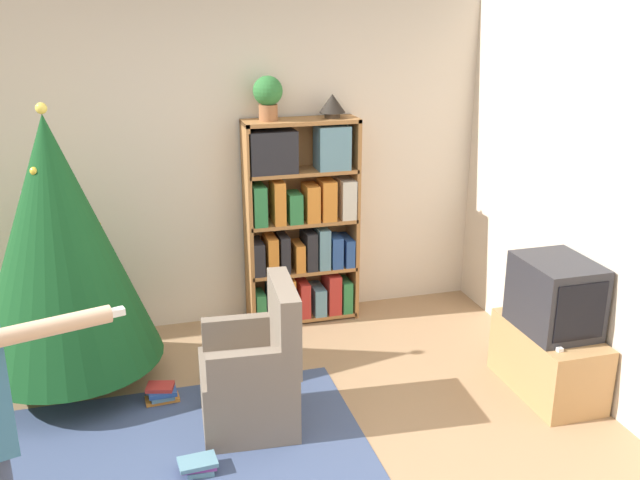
{
  "coord_description": "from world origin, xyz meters",
  "views": [
    {
      "loc": [
        -0.64,
        -3.08,
        2.51
      ],
      "look_at": [
        0.52,
        1.03,
        1.05
      ],
      "focal_mm": 40.0,
      "sensor_mm": 36.0,
      "label": 1
    }
  ],
  "objects_px": {
    "christmas_tree": "(58,243)",
    "armchair": "(254,377)",
    "bookshelf": "(301,223)",
    "table_lamp": "(332,104)",
    "television": "(555,296)",
    "potted_plant": "(268,95)"
  },
  "relations": [
    {
      "from": "christmas_tree",
      "to": "potted_plant",
      "type": "relative_size",
      "value": 5.82
    },
    {
      "from": "christmas_tree",
      "to": "armchair",
      "type": "height_order",
      "value": "christmas_tree"
    },
    {
      "from": "potted_plant",
      "to": "table_lamp",
      "type": "height_order",
      "value": "potted_plant"
    },
    {
      "from": "potted_plant",
      "to": "table_lamp",
      "type": "relative_size",
      "value": 1.64
    },
    {
      "from": "television",
      "to": "table_lamp",
      "type": "relative_size",
      "value": 2.71
    },
    {
      "from": "bookshelf",
      "to": "television",
      "type": "relative_size",
      "value": 3.02
    },
    {
      "from": "television",
      "to": "potted_plant",
      "type": "distance_m",
      "value": 2.46
    },
    {
      "from": "television",
      "to": "armchair",
      "type": "height_order",
      "value": "television"
    },
    {
      "from": "television",
      "to": "armchair",
      "type": "distance_m",
      "value": 1.99
    },
    {
      "from": "bookshelf",
      "to": "christmas_tree",
      "type": "height_order",
      "value": "christmas_tree"
    },
    {
      "from": "table_lamp",
      "to": "potted_plant",
      "type": "bearing_deg",
      "value": 180.0
    },
    {
      "from": "christmas_tree",
      "to": "armchair",
      "type": "relative_size",
      "value": 2.08
    },
    {
      "from": "bookshelf",
      "to": "potted_plant",
      "type": "height_order",
      "value": "potted_plant"
    },
    {
      "from": "christmas_tree",
      "to": "television",
      "type": "bearing_deg",
      "value": -16.92
    },
    {
      "from": "christmas_tree",
      "to": "potted_plant",
      "type": "distance_m",
      "value": 1.82
    },
    {
      "from": "bookshelf",
      "to": "television",
      "type": "distance_m",
      "value": 2.02
    },
    {
      "from": "television",
      "to": "potted_plant",
      "type": "height_order",
      "value": "potted_plant"
    },
    {
      "from": "television",
      "to": "christmas_tree",
      "type": "xyz_separation_m",
      "value": [
        -3.04,
        0.93,
        0.34
      ]
    },
    {
      "from": "christmas_tree",
      "to": "table_lamp",
      "type": "height_order",
      "value": "christmas_tree"
    },
    {
      "from": "armchair",
      "to": "table_lamp",
      "type": "relative_size",
      "value": 4.6
    },
    {
      "from": "potted_plant",
      "to": "armchair",
      "type": "bearing_deg",
      "value": -106.38
    },
    {
      "from": "bookshelf",
      "to": "table_lamp",
      "type": "height_order",
      "value": "table_lamp"
    }
  ]
}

